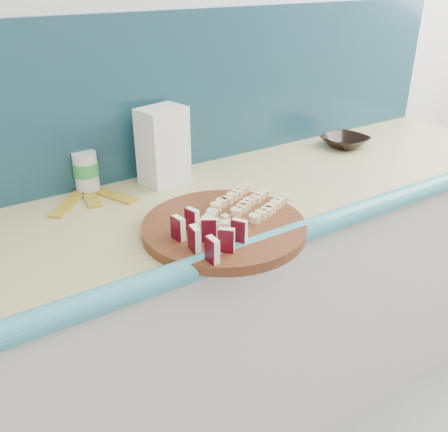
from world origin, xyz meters
name	(u,v)px	position (x,y,z in m)	size (l,w,h in m)	color
kitchen_counter	(240,310)	(0.10, 1.50, 0.46)	(2.20, 0.63, 0.91)	silver
backsplash	(193,91)	(0.10, 1.79, 1.16)	(2.20, 0.02, 0.50)	teal
cutting_board	(224,227)	(-0.09, 1.31, 0.92)	(0.42, 0.42, 0.03)	#4F2011
apple_wedges	(207,234)	(-0.18, 1.24, 0.97)	(0.15, 0.19, 0.06)	#FAF2C8
apple_chunks	(218,223)	(-0.11, 1.30, 0.95)	(0.07, 0.07, 0.02)	beige
banana_slices	(251,202)	(0.03, 1.36, 0.95)	(0.22, 0.21, 0.02)	beige
brown_bowl	(345,142)	(0.66, 1.63, 0.93)	(0.17, 0.17, 0.04)	black
flour_bag	(163,146)	(-0.06, 1.69, 1.03)	(0.14, 0.10, 0.24)	silver
canister	(86,171)	(-0.29, 1.76, 0.97)	(0.08, 0.08, 0.12)	silver
banana_peel	(90,198)	(-0.31, 1.70, 0.91)	(0.26, 0.22, 0.01)	gold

